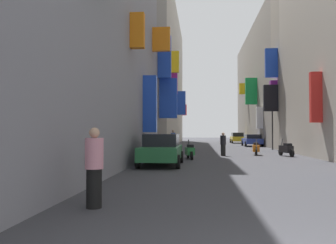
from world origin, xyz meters
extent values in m
plane|color=#38383D|center=(0.00, 30.00, 0.00)|extent=(140.00, 140.00, 0.00)
cube|color=orange|center=(-4.41, 19.45, 7.72)|extent=(1.18, 0.36, 1.58)
cube|color=blue|center=(-4.63, 15.78, 3.13)|extent=(0.75, 0.49, 3.13)
cube|color=orange|center=(-4.68, 12.09, 6.13)|extent=(0.64, 0.38, 1.59)
cube|color=slate|center=(-8.00, 25.56, 10.27)|extent=(6.00, 7.79, 20.54)
cube|color=orange|center=(-4.68, 25.58, 6.55)|extent=(0.64, 0.59, 3.00)
cube|color=blue|center=(-4.50, 22.46, 7.21)|extent=(0.99, 0.47, 3.16)
cube|color=blue|center=(-4.31, 23.43, 4.20)|extent=(1.37, 0.44, 3.07)
cube|color=#B2A899|center=(-8.00, 44.73, 9.32)|extent=(6.00, 30.55, 18.65)
cube|color=yellow|center=(-4.48, 31.93, 8.76)|extent=(1.03, 0.55, 2.17)
cube|color=red|center=(-4.60, 58.98, 5.58)|extent=(0.80, 0.49, 1.92)
cube|color=blue|center=(-4.36, 42.02, 5.40)|extent=(1.29, 0.51, 3.07)
cube|color=purple|center=(-4.63, 33.97, 7.14)|extent=(0.74, 0.39, 2.87)
cube|color=red|center=(4.69, 17.13, 3.55)|extent=(0.62, 0.37, 2.88)
cube|color=#9E9384|center=(8.00, 29.01, 9.83)|extent=(6.00, 3.61, 19.65)
cube|color=black|center=(4.38, 28.06, 4.59)|extent=(1.24, 0.48, 2.33)
cube|color=purple|center=(4.70, 28.41, 5.46)|extent=(0.60, 0.63, 1.44)
cube|color=blue|center=(4.46, 28.04, 7.71)|extent=(1.08, 0.38, 2.56)
cube|color=gray|center=(8.00, 45.41, 7.74)|extent=(6.00, 29.19, 15.49)
cube|color=green|center=(4.31, 39.12, 6.52)|extent=(1.37, 0.52, 3.19)
cube|color=yellow|center=(4.46, 48.10, 7.94)|extent=(1.08, 0.54, 1.59)
cube|color=white|center=(4.66, 35.45, 3.17)|extent=(0.68, 0.50, 2.39)
cube|color=navy|center=(3.97, 36.41, 0.58)|extent=(1.78, 4.49, 0.56)
cube|color=black|center=(3.97, 36.18, 1.09)|extent=(1.57, 2.51, 0.47)
cylinder|color=black|center=(3.08, 37.89, 0.30)|extent=(0.18, 0.60, 0.60)
cylinder|color=black|center=(4.86, 37.89, 0.30)|extent=(0.18, 0.60, 0.60)
cylinder|color=black|center=(3.08, 34.92, 0.30)|extent=(0.18, 0.60, 0.60)
cylinder|color=black|center=(4.86, 34.92, 0.30)|extent=(0.18, 0.60, 0.60)
cube|color=#236638|center=(-3.71, 13.14, 0.60)|extent=(1.74, 4.34, 0.60)
cube|color=black|center=(-3.71, 13.35, 1.19)|extent=(1.53, 2.43, 0.57)
cylinder|color=black|center=(-2.83, 11.71, 0.30)|extent=(0.18, 0.60, 0.60)
cylinder|color=black|center=(-4.58, 11.71, 0.30)|extent=(0.18, 0.60, 0.60)
cylinder|color=black|center=(-2.83, 14.57, 0.30)|extent=(0.18, 0.60, 0.60)
cylinder|color=black|center=(-4.58, 14.57, 0.30)|extent=(0.18, 0.60, 0.60)
cube|color=gold|center=(3.56, 47.77, 0.62)|extent=(1.70, 4.34, 0.65)
cube|color=black|center=(3.56, 47.55, 1.23)|extent=(1.50, 2.43, 0.57)
cylinder|color=black|center=(2.71, 49.20, 0.30)|extent=(0.18, 0.60, 0.60)
cylinder|color=black|center=(4.41, 49.20, 0.30)|extent=(0.18, 0.60, 0.60)
cylinder|color=black|center=(2.71, 46.34, 0.30)|extent=(0.18, 0.60, 0.60)
cylinder|color=black|center=(4.41, 46.34, 0.30)|extent=(0.18, 0.60, 0.60)
cube|color=orange|center=(1.96, 21.06, 0.46)|extent=(0.56, 1.12, 0.45)
cube|color=black|center=(1.98, 21.26, 0.77)|extent=(0.38, 0.59, 0.16)
cylinder|color=#4C4C51|center=(1.90, 20.52, 0.79)|extent=(0.09, 0.28, 0.68)
cylinder|color=black|center=(1.88, 20.39, 0.24)|extent=(0.15, 0.49, 0.48)
cylinder|color=black|center=(2.03, 21.72, 0.24)|extent=(0.15, 0.49, 0.48)
cube|color=black|center=(3.73, 20.08, 0.46)|extent=(0.72, 1.26, 0.45)
cube|color=black|center=(3.78, 19.86, 0.77)|extent=(0.45, 0.62, 0.16)
cylinder|color=#4C4C51|center=(3.58, 20.65, 0.79)|extent=(0.13, 0.28, 0.68)
cylinder|color=black|center=(3.55, 20.80, 0.24)|extent=(0.21, 0.49, 0.48)
cylinder|color=black|center=(3.91, 19.36, 0.24)|extent=(0.21, 0.49, 0.48)
cube|color=#287F3D|center=(-2.48, 17.16, 0.46)|extent=(0.63, 1.15, 0.45)
cube|color=black|center=(-2.44, 16.96, 0.77)|extent=(0.42, 0.61, 0.16)
cylinder|color=#4C4C51|center=(-2.57, 17.70, 0.79)|extent=(0.11, 0.28, 0.68)
cylinder|color=black|center=(-2.60, 17.83, 0.24)|extent=(0.19, 0.49, 0.48)
cylinder|color=black|center=(-2.35, 16.49, 0.24)|extent=(0.19, 0.49, 0.48)
cylinder|color=black|center=(-4.08, 3.85, 0.40)|extent=(0.38, 0.38, 0.81)
cylinder|color=pink|center=(-4.08, 3.85, 1.12)|extent=(0.45, 0.45, 0.64)
sphere|color=tan|center=(-4.08, 3.85, 1.55)|extent=(0.22, 0.22, 0.22)
cylinder|color=#3D3D3D|center=(-4.04, 24.87, 0.42)|extent=(0.44, 0.44, 0.85)
cylinder|color=#335199|center=(-4.04, 24.87, 1.19)|extent=(0.52, 0.52, 0.67)
sphere|color=tan|center=(-4.04, 24.87, 1.64)|extent=(0.23, 0.23, 0.23)
cylinder|color=black|center=(-0.34, 20.06, 0.38)|extent=(0.42, 0.42, 0.75)
cylinder|color=black|center=(-0.34, 20.06, 1.05)|extent=(0.50, 0.50, 0.60)
sphere|color=tan|center=(-0.34, 20.06, 1.45)|extent=(0.20, 0.20, 0.20)
cylinder|color=#2D2D2D|center=(4.58, 28.42, 1.90)|extent=(0.12, 0.12, 3.80)
cube|color=black|center=(4.58, 28.42, 4.18)|extent=(0.26, 0.26, 0.75)
sphere|color=red|center=(4.58, 28.28, 4.43)|extent=(0.14, 0.14, 0.14)
sphere|color=orange|center=(4.58, 28.28, 4.18)|extent=(0.14, 0.14, 0.14)
sphere|color=green|center=(4.58, 28.28, 3.93)|extent=(0.14, 0.14, 0.14)
camera|label=1|loc=(-1.91, -3.16, 1.56)|focal=37.02mm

